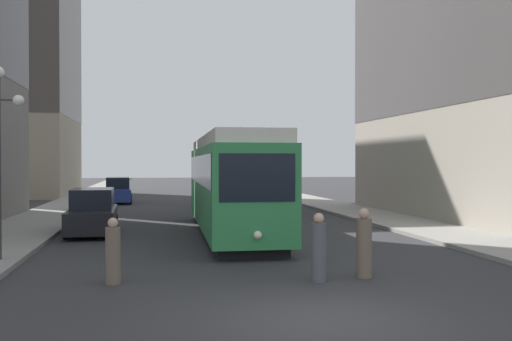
{
  "coord_description": "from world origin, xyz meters",
  "views": [
    {
      "loc": [
        -3.1,
        -10.05,
        2.88
      ],
      "look_at": [
        0.02,
        6.98,
        2.64
      ],
      "focal_mm": 40.22,
      "sensor_mm": 36.0,
      "label": 1
    }
  ],
  "objects_px": {
    "streetcar": "(231,182)",
    "transit_bus": "(256,177)",
    "pedestrian_crossing_far": "(364,245)",
    "parked_car_left_near": "(93,213)",
    "pedestrian_crossing_near": "(113,253)",
    "parked_car_left_mid": "(118,191)",
    "pedestrian_on_sidewalk": "(319,250)"
  },
  "relations": [
    {
      "from": "parked_car_left_mid",
      "to": "pedestrian_crossing_far",
      "type": "xyz_separation_m",
      "value": [
        7.55,
        -28.4,
        -0.04
      ]
    },
    {
      "from": "transit_bus",
      "to": "parked_car_left_mid",
      "type": "bearing_deg",
      "value": 150.05
    },
    {
      "from": "parked_car_left_near",
      "to": "pedestrian_crossing_near",
      "type": "relative_size",
      "value": 3.1
    },
    {
      "from": "transit_bus",
      "to": "pedestrian_on_sidewalk",
      "type": "relative_size",
      "value": 7.8
    },
    {
      "from": "parked_car_left_mid",
      "to": "streetcar",
      "type": "bearing_deg",
      "value": -76.1
    },
    {
      "from": "parked_car_left_near",
      "to": "pedestrian_crossing_far",
      "type": "relative_size",
      "value": 2.8
    },
    {
      "from": "transit_bus",
      "to": "parked_car_left_near",
      "type": "relative_size",
      "value": 2.66
    },
    {
      "from": "pedestrian_crossing_near",
      "to": "pedestrian_on_sidewalk",
      "type": "bearing_deg",
      "value": -15.7
    },
    {
      "from": "transit_bus",
      "to": "pedestrian_on_sidewalk",
      "type": "bearing_deg",
      "value": -97.3
    },
    {
      "from": "transit_bus",
      "to": "pedestrian_crossing_near",
      "type": "relative_size",
      "value": 8.24
    },
    {
      "from": "transit_bus",
      "to": "pedestrian_on_sidewalk",
      "type": "distance_m",
      "value": 23.71
    },
    {
      "from": "pedestrian_crossing_near",
      "to": "transit_bus",
      "type": "bearing_deg",
      "value": 62.74
    },
    {
      "from": "pedestrian_on_sidewalk",
      "to": "streetcar",
      "type": "bearing_deg",
      "value": -121.6
    },
    {
      "from": "pedestrian_on_sidewalk",
      "to": "pedestrian_crossing_far",
      "type": "bearing_deg",
      "value": 154.57
    },
    {
      "from": "transit_bus",
      "to": "pedestrian_crossing_near",
      "type": "height_order",
      "value": "transit_bus"
    },
    {
      "from": "transit_bus",
      "to": "parked_car_left_near",
      "type": "bearing_deg",
      "value": -125.63
    },
    {
      "from": "parked_car_left_near",
      "to": "pedestrian_on_sidewalk",
      "type": "bearing_deg",
      "value": -60.67
    },
    {
      "from": "parked_car_left_mid",
      "to": "pedestrian_on_sidewalk",
      "type": "bearing_deg",
      "value": -79.69
    },
    {
      "from": "transit_bus",
      "to": "pedestrian_crossing_far",
      "type": "xyz_separation_m",
      "value": [
        -1.55,
        -23.27,
        -1.14
      ]
    },
    {
      "from": "streetcar",
      "to": "parked_car_left_near",
      "type": "relative_size",
      "value": 2.79
    },
    {
      "from": "parked_car_left_near",
      "to": "parked_car_left_mid",
      "type": "height_order",
      "value": "same"
    },
    {
      "from": "streetcar",
      "to": "parked_car_left_mid",
      "type": "relative_size",
      "value": 2.7
    },
    {
      "from": "pedestrian_crossing_near",
      "to": "pedestrian_crossing_far",
      "type": "bearing_deg",
      "value": -12.03
    },
    {
      "from": "streetcar",
      "to": "pedestrian_crossing_far",
      "type": "relative_size",
      "value": 7.82
    },
    {
      "from": "parked_car_left_mid",
      "to": "pedestrian_crossing_near",
      "type": "xyz_separation_m",
      "value": [
        1.44,
        -28.05,
        -0.11
      ]
    },
    {
      "from": "parked_car_left_mid",
      "to": "pedestrian_crossing_near",
      "type": "bearing_deg",
      "value": -89.18
    },
    {
      "from": "parked_car_left_near",
      "to": "pedestrian_crossing_far",
      "type": "distance_m",
      "value": 12.79
    },
    {
      "from": "transit_bus",
      "to": "pedestrian_crossing_far",
      "type": "height_order",
      "value": "transit_bus"
    },
    {
      "from": "parked_car_left_near",
      "to": "pedestrian_crossing_near",
      "type": "bearing_deg",
      "value": -83.32
    },
    {
      "from": "parked_car_left_mid",
      "to": "pedestrian_crossing_near",
      "type": "height_order",
      "value": "parked_car_left_mid"
    },
    {
      "from": "streetcar",
      "to": "transit_bus",
      "type": "bearing_deg",
      "value": 77.02
    },
    {
      "from": "pedestrian_crossing_far",
      "to": "parked_car_left_mid",
      "type": "bearing_deg",
      "value": 43.16
    }
  ]
}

